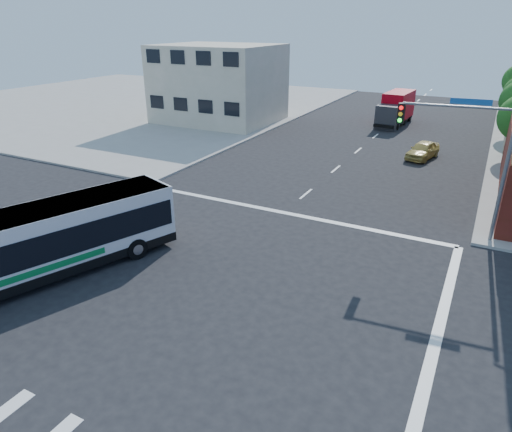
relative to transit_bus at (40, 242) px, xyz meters
The scene contains 7 objects.
ground 6.66m from the transit_bus, 16.60° to the left, with size 120.00×120.00×0.00m, color black.
sidewalk_nw 46.81m from the transit_bus, 128.04° to the left, with size 50.00×50.00×0.15m, color gray.
building_west 33.70m from the transit_bus, 108.82° to the left, with size 12.06×10.06×8.00m.
signal_mast_ne 19.97m from the transit_bus, 39.24° to the left, with size 7.91×1.13×8.07m.
transit_bus is the anchor object (origin of this frame).
box_truck 39.63m from the transit_bus, 80.45° to the left, with size 2.65×7.55×3.34m.
parked_car 29.21m from the transit_bus, 66.98° to the left, with size 1.63×4.05×1.38m, color tan.
Camera 1 is at (9.90, -12.90, 10.30)m, focal length 32.00 mm.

